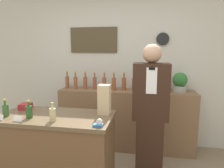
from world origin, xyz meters
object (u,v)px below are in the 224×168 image
Objects in this scene: paper_bag at (104,100)px; tape_dispenser at (98,124)px; shopkeeper at (150,114)px; potted_plant at (180,82)px.

tape_dispenser is at bearing -86.18° from paper_bag.
shopkeeper is 18.82× the size of tape_dispenser.
tape_dispenser is (-0.47, -0.73, 0.11)m from shopkeeper.
potted_plant reaches higher than tape_dispenser.
paper_bag is 3.58× the size of tape_dispenser.
potted_plant is (0.45, 0.79, 0.29)m from shopkeeper.
potted_plant is at bearing 58.78° from tape_dispenser.
shopkeeper reaches higher than potted_plant.
paper_bag is (-0.49, -0.36, 0.25)m from shopkeeper.
paper_bag is at bearing -143.61° from shopkeeper.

